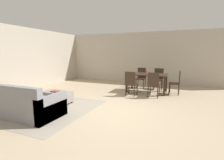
{
  "coord_description": "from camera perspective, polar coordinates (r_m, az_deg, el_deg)",
  "views": [
    {
      "loc": [
        1.85,
        -4.09,
        1.61
      ],
      "look_at": [
        -0.28,
        0.97,
        0.72
      ],
      "focal_mm": 26.96,
      "sensor_mm": 36.0,
      "label": 1
    }
  ],
  "objects": [
    {
      "name": "dining_table",
      "position": [
        7.06,
        11.78,
        1.31
      ],
      "size": [
        1.6,
        0.9,
        0.76
      ],
      "color": "#332319",
      "rests_on": "ground_plane"
    },
    {
      "name": "ground_plane",
      "position": [
        4.77,
        -1.45,
        -10.55
      ],
      "size": [
        10.8,
        10.8,
        0.0
      ],
      "primitive_type": "plane",
      "color": "tan"
    },
    {
      "name": "dining_chair_far_right",
      "position": [
        7.84,
        15.51,
        0.86
      ],
      "size": [
        0.4,
        0.4,
        0.92
      ],
      "color": "#332319",
      "rests_on": "ground_plane"
    },
    {
      "name": "vase_centerpiece",
      "position": [
        7.06,
        11.67,
        2.85
      ],
      "size": [
        0.09,
        0.09,
        0.19
      ],
      "primitive_type": "cylinder",
      "color": "#B26659",
      "rests_on": "dining_table"
    },
    {
      "name": "couch",
      "position": [
        5.07,
        -29.1,
        -7.16
      ],
      "size": [
        2.28,
        0.97,
        0.86
      ],
      "color": "gray",
      "rests_on": "ground_plane"
    },
    {
      "name": "dining_chair_far_left",
      "position": [
        7.97,
        9.91,
        1.19
      ],
      "size": [
        0.41,
        0.41,
        0.92
      ],
      "color": "#332319",
      "rests_on": "ground_plane"
    },
    {
      "name": "dining_chair_head_east",
      "position": [
        6.98,
        21.13,
        -0.41
      ],
      "size": [
        0.41,
        0.41,
        0.92
      ],
      "color": "#332319",
      "rests_on": "ground_plane"
    },
    {
      "name": "wall_back",
      "position": [
        9.28,
        11.4,
        7.4
      ],
      "size": [
        9.0,
        0.12,
        2.7
      ],
      "primitive_type": "cube",
      "color": "#BCB2A0",
      "rests_on": "ground_plane"
    },
    {
      "name": "book_on_ottoman",
      "position": [
        5.64,
        -18.69,
        -3.66
      ],
      "size": [
        0.28,
        0.23,
        0.03
      ],
      "primitive_type": "cube",
      "rotation": [
        0.0,
        0.0,
        -0.12
      ],
      "color": "maroon",
      "rests_on": "ottoman_table"
    },
    {
      "name": "area_rug",
      "position": [
        5.45,
        -22.92,
        -8.68
      ],
      "size": [
        3.0,
        2.8,
        0.01
      ],
      "primitive_type": "cube",
      "color": "gray",
      "rests_on": "ground_plane"
    },
    {
      "name": "dining_chair_near_left",
      "position": [
        6.37,
        6.42,
        -0.72
      ],
      "size": [
        0.42,
        0.42,
        0.92
      ],
      "color": "#332319",
      "rests_on": "ground_plane"
    },
    {
      "name": "wall_left",
      "position": [
        7.84,
        -31.51,
        5.95
      ],
      "size": [
        0.12,
        11.0,
        2.7
      ],
      "primitive_type": "cube",
      "color": "#BCB2A0",
      "rests_on": "ground_plane"
    },
    {
      "name": "ottoman_table",
      "position": [
        5.72,
        -18.14,
        -5.32
      ],
      "size": [
        0.94,
        0.5,
        0.39
      ],
      "color": "gray",
      "rests_on": "ground_plane"
    },
    {
      "name": "dining_chair_near_right",
      "position": [
        6.24,
        13.94,
        -1.14
      ],
      "size": [
        0.41,
        0.41,
        0.92
      ],
      "color": "#332319",
      "rests_on": "ground_plane"
    }
  ]
}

